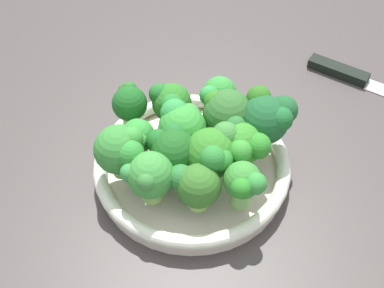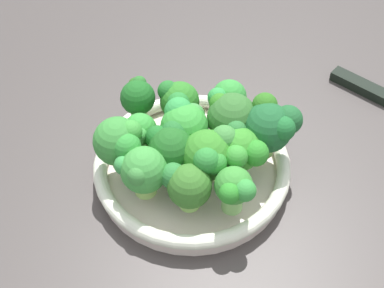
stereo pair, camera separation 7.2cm
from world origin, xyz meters
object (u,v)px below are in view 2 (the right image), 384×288
Objects in this scene: broccoli_floret_0 at (233,118)px; broccoli_floret_5 at (138,98)px; bowl at (192,168)px; broccoli_floret_8 at (241,151)px; broccoli_floret_9 at (170,146)px; broccoli_floret_13 at (209,155)px; broccoli_floret_12 at (271,125)px; broccoli_floret_10 at (226,98)px; broccoli_floret_4 at (184,125)px; broccoli_floret_6 at (139,132)px; broccoli_floret_11 at (234,189)px; broccoli_floret_7 at (178,101)px; broccoli_floret_2 at (142,171)px; broccoli_floret_1 at (120,142)px; broccoli_floret_3 at (187,185)px.

broccoli_floret_0 is 1.20× the size of broccoli_floret_5.
broccoli_floret_8 reaches higher than bowl.
broccoli_floret_13 is at bearing 1.77° from broccoli_floret_9.
broccoli_floret_8 is 5.36cm from broccoli_floret_12.
broccoli_floret_5 is 11.81cm from broccoli_floret_10.
broccoli_floret_4 is at bearing 167.95° from broccoli_floret_8.
broccoli_floret_11 reaches higher than broccoli_floret_6.
broccoli_floret_10 is at bearing 118.89° from broccoli_floret_8.
broccoli_floret_7 is at bearing 16.10° from broccoli_floret_5.
broccoli_floret_4 reaches higher than broccoli_floret_2.
bowl is at bearing 179.98° from broccoli_floret_8.
broccoli_floret_1 is 11.10cm from broccoli_floret_13.
broccoli_floret_9 is at bearing -129.62° from broccoli_floret_0.
broccoli_floret_3 is 8.02cm from broccoli_floret_8.
broccoli_floret_12 reaches higher than broccoli_floret_9.
broccoli_floret_13 is (-4.31, 3.54, 0.39)cm from broccoli_floret_11.
broccoli_floret_4 is 11.76cm from broccoli_floret_11.
broccoli_floret_0 reaches higher than broccoli_floret_3.
bowl is 3.43× the size of broccoli_floret_1.
broccoli_floret_1 is 1.16× the size of broccoli_floret_3.
broccoli_floret_9 is (2.27, -8.17, 0.44)cm from broccoli_floret_7.
broccoli_floret_10 is at bearing 149.45° from broccoli_floret_12.
broccoli_floret_0 reaches higher than broccoli_floret_6.
broccoli_floret_1 is at bearing 146.46° from broccoli_floret_2.
broccoli_floret_1 is 16.22cm from broccoli_floret_10.
broccoli_floret_13 is (5.03, 0.16, 0.26)cm from broccoli_floret_9.
broccoli_floret_10 is at bearing 98.50° from broccoli_floret_13.
broccoli_floret_6 is at bearing -130.21° from broccoli_floret_10.
broccoli_floret_12 is at bearing 16.35° from broccoli_floret_4.
broccoli_floret_8 is 0.92× the size of broccoli_floret_13.
bowl is 3.29× the size of broccoli_floret_0.
broccoli_floret_9 is at bearing -17.28° from broccoli_floret_6.
broccoli_floret_2 reaches higher than broccoli_floret_11.
broccoli_floret_8 is 1.05× the size of broccoli_floret_11.
broccoli_floret_5 is at bearing 138.11° from broccoli_floret_9.
broccoli_floret_10 reaches higher than bowl.
broccoli_floret_3 is 0.82× the size of broccoli_floret_12.
broccoli_floret_9 reaches higher than broccoli_floret_11.
broccoli_floret_6 is 10.21cm from broccoli_floret_13.
broccoli_floret_7 reaches higher than broccoli_floret_10.
broccoli_floret_5 is 19.57cm from broccoli_floret_11.
broccoli_floret_6 is (-8.93, 5.85, -0.12)cm from broccoli_floret_3.
broccoli_floret_5 is at bearing 117.11° from broccoli_floret_2.
broccoli_floret_0 is 1.08× the size of broccoli_floret_4.
bowl is at bearing 144.49° from broccoli_floret_13.
broccoli_floret_4 is (1.90, 8.72, 0.21)cm from broccoli_floret_2.
broccoli_floret_0 is 8.99cm from broccoli_floret_9.
broccoli_floret_3 is 0.95× the size of broccoli_floret_8.
broccoli_floret_10 is 8.66cm from broccoli_floret_12.
broccoli_floret_9 is 0.88× the size of broccoli_floret_12.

